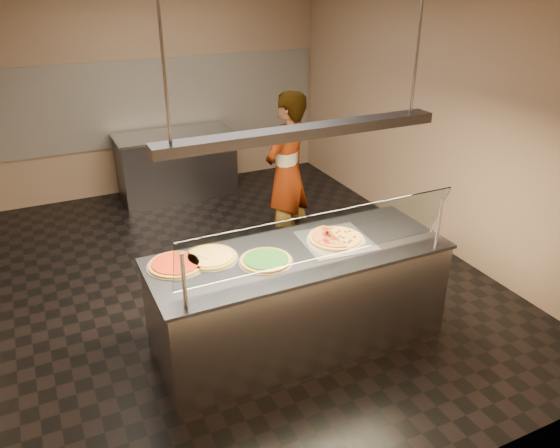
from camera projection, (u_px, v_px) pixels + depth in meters
name	position (u px, v px, depth m)	size (l,w,h in m)	color
ground	(236.00, 276.00, 5.98)	(5.00, 6.00, 0.02)	black
wall_back	(155.00, 87.00, 7.78)	(5.00, 0.02, 3.00)	#957C60
wall_front	(432.00, 297.00, 2.88)	(5.00, 0.02, 3.00)	#957C60
wall_right	(434.00, 116.00, 6.30)	(0.02, 6.00, 3.00)	#957C60
tile_band	(157.00, 101.00, 7.85)	(4.90, 0.02, 1.20)	silver
serving_counter	(299.00, 299.00, 4.72)	(2.52, 0.94, 0.93)	#B7B7BC
sneeze_guard	(321.00, 237.00, 4.11)	(2.28, 0.18, 0.54)	#B7B7BC
perforated_tray	(336.00, 240.00, 4.70)	(0.62, 0.62, 0.01)	silver
half_pizza_pepperoni	(324.00, 240.00, 4.64)	(0.27, 0.49, 0.05)	olive
half_pizza_sausage	(347.00, 235.00, 4.73)	(0.27, 0.49, 0.04)	olive
pizza_spinach	(266.00, 260.00, 4.36)	(0.44, 0.44, 0.03)	silver
pizza_cheese	(210.00, 256.00, 4.42)	(0.45, 0.45, 0.03)	silver
pizza_tomato	(176.00, 264.00, 4.30)	(0.46, 0.46, 0.03)	silver
pizza_spatula	(210.00, 256.00, 4.39)	(0.26, 0.20, 0.02)	#B7B7BC
prep_table	(177.00, 164.00, 7.89)	(1.65, 0.74, 0.93)	#434349
worker	(287.00, 172.00, 6.24)	(0.68, 0.45, 1.86)	#26252A
heat_lamp_housing	(302.00, 132.00, 4.08)	(2.30, 0.18, 0.08)	#434349
lamp_rod_left	(164.00, 67.00, 3.46)	(0.02, 0.02, 1.01)	#B7B7BC
lamp_rod_right	(417.00, 48.00, 4.23)	(0.02, 0.02, 1.01)	#B7B7BC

